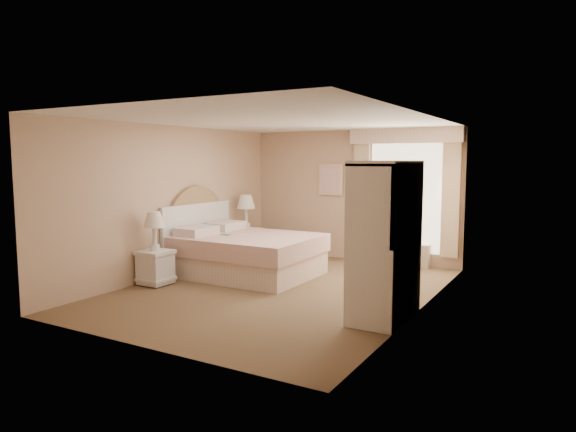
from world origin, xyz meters
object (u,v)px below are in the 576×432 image
Objects in this scene: armoire at (386,254)px; cafe_chair at (396,237)px; nightstand_far at (246,235)px; bed at (241,252)px; round_table at (381,242)px; nightstand_near at (155,258)px.

cafe_chair is at bearing 105.47° from armoire.
nightstand_far reaches higher than cafe_chair.
bed is 2.59m from round_table.
bed is 2.37× the size of cafe_chair.
nightstand_near is 3.68m from armoire.
nightstand_far reaches higher than round_table.
nightstand_near is (-0.73, -1.27, 0.04)m from bed.
cafe_chair is at bearing 11.10° from nightstand_far.
nightstand_near is at bearing -177.61° from armoire.
round_table is (2.56, 0.60, -0.02)m from nightstand_far.
bed reaches higher than nightstand_far.
nightstand_near is at bearing -129.63° from round_table.
nightstand_near is 4.18m from cafe_chair.
nightstand_far is at bearing 147.37° from armoire.
round_table is at bearing 13.21° from nightstand_far.
armoire reaches higher than bed.
bed is 3.16m from armoire.
bed is 1.47m from nightstand_near.
cafe_chair is (2.12, 1.78, 0.18)m from bed.
armoire reaches higher than round_table.
nightstand_far is 0.64× the size of armoire.
armoire is (1.09, -2.94, 0.35)m from round_table.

